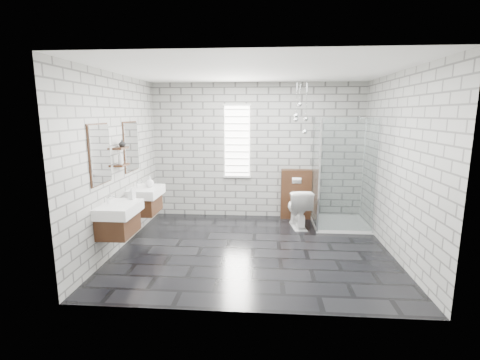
# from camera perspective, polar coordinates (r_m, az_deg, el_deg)

# --- Properties ---
(floor) EXTENTS (4.20, 3.60, 0.02)m
(floor) POSITION_cam_1_polar(r_m,az_deg,el_deg) (5.61, 2.15, -11.25)
(floor) COLOR black
(floor) RESTS_ON ground
(ceiling) EXTENTS (4.20, 3.60, 0.02)m
(ceiling) POSITION_cam_1_polar(r_m,az_deg,el_deg) (5.23, 2.37, 17.56)
(ceiling) COLOR white
(ceiling) RESTS_ON wall_back
(wall_back) EXTENTS (4.20, 0.02, 2.70)m
(wall_back) POSITION_cam_1_polar(r_m,az_deg,el_deg) (7.04, 2.79, 4.74)
(wall_back) COLOR #A0A09A
(wall_back) RESTS_ON floor
(wall_front) EXTENTS (4.20, 0.02, 2.70)m
(wall_front) POSITION_cam_1_polar(r_m,az_deg,el_deg) (3.47, 1.17, -1.62)
(wall_front) COLOR #A0A09A
(wall_front) RESTS_ON floor
(wall_left) EXTENTS (0.02, 3.60, 2.70)m
(wall_left) POSITION_cam_1_polar(r_m,az_deg,el_deg) (5.72, -19.39, 2.72)
(wall_left) COLOR #A0A09A
(wall_left) RESTS_ON floor
(wall_right) EXTENTS (0.02, 3.60, 2.70)m
(wall_right) POSITION_cam_1_polar(r_m,az_deg,el_deg) (5.59, 24.45, 2.18)
(wall_right) COLOR #A0A09A
(wall_right) RESTS_ON floor
(vanity_left) EXTENTS (0.47, 0.70, 1.57)m
(vanity_left) POSITION_cam_1_polar(r_m,az_deg,el_deg) (5.21, -19.62, -4.74)
(vanity_left) COLOR #3F2313
(vanity_left) RESTS_ON wall_left
(vanity_right) EXTENTS (0.47, 0.70, 1.57)m
(vanity_right) POSITION_cam_1_polar(r_m,az_deg,el_deg) (6.21, -15.49, -2.03)
(vanity_right) COLOR #3F2313
(vanity_right) RESTS_ON wall_left
(shelf_lower) EXTENTS (0.14, 0.30, 0.03)m
(shelf_lower) POSITION_cam_1_polar(r_m,az_deg,el_deg) (5.65, -18.83, 2.35)
(shelf_lower) COLOR #3F2313
(shelf_lower) RESTS_ON wall_left
(shelf_upper) EXTENTS (0.14, 0.30, 0.03)m
(shelf_upper) POSITION_cam_1_polar(r_m,az_deg,el_deg) (5.62, -18.99, 4.97)
(shelf_upper) COLOR #3F2313
(shelf_upper) RESTS_ON wall_left
(window) EXTENTS (0.56, 0.05, 1.48)m
(window) POSITION_cam_1_polar(r_m,az_deg,el_deg) (7.02, -0.49, 6.37)
(window) COLOR white
(window) RESTS_ON wall_back
(cistern_panel) EXTENTS (0.60, 0.20, 1.00)m
(cistern_panel) POSITION_cam_1_polar(r_m,az_deg,el_deg) (7.10, 9.15, -2.30)
(cistern_panel) COLOR #3F2313
(cistern_panel) RESTS_ON floor
(flush_plate) EXTENTS (0.18, 0.01, 0.12)m
(flush_plate) POSITION_cam_1_polar(r_m,az_deg,el_deg) (6.94, 9.29, -0.08)
(flush_plate) COLOR silver
(flush_plate) RESTS_ON cistern_panel
(shower_enclosure) EXTENTS (1.00, 1.00, 2.03)m
(shower_enclosure) POSITION_cam_1_polar(r_m,az_deg,el_deg) (6.70, 15.54, -3.32)
(shower_enclosure) COLOR white
(shower_enclosure) RESTS_ON floor
(pendant_cluster) EXTENTS (0.28, 0.25, 0.98)m
(pendant_cluster) POSITION_cam_1_polar(r_m,az_deg,el_deg) (6.60, 9.91, 10.09)
(pendant_cluster) COLOR silver
(pendant_cluster) RESTS_ON ceiling
(toilet) EXTENTS (0.50, 0.77, 0.73)m
(toilet) POSITION_cam_1_polar(r_m,az_deg,el_deg) (6.60, 9.51, -4.53)
(toilet) COLOR white
(toilet) RESTS_ON floor
(soap_bottle_a) EXTENTS (0.10, 0.10, 0.18)m
(soap_bottle_a) POSITION_cam_1_polar(r_m,az_deg,el_deg) (5.39, -17.33, -2.07)
(soap_bottle_a) COLOR #B2B2B2
(soap_bottle_a) RESTS_ON vanity_left
(soap_bottle_b) EXTENTS (0.19, 0.19, 0.19)m
(soap_bottle_b) POSITION_cam_1_polar(r_m,az_deg,el_deg) (6.18, -14.62, -0.28)
(soap_bottle_b) COLOR #B2B2B2
(soap_bottle_b) RESTS_ON vanity_right
(soap_bottle_c) EXTENTS (0.09, 0.09, 0.20)m
(soap_bottle_c) POSITION_cam_1_polar(r_m,az_deg,el_deg) (5.58, -19.05, 3.44)
(soap_bottle_c) COLOR #B2B2B2
(soap_bottle_c) RESTS_ON shelf_lower
(vase) EXTENTS (0.11, 0.11, 0.11)m
(vase) POSITION_cam_1_polar(r_m,az_deg,el_deg) (5.65, -18.78, 5.72)
(vase) COLOR #B2B2B2
(vase) RESTS_ON shelf_upper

